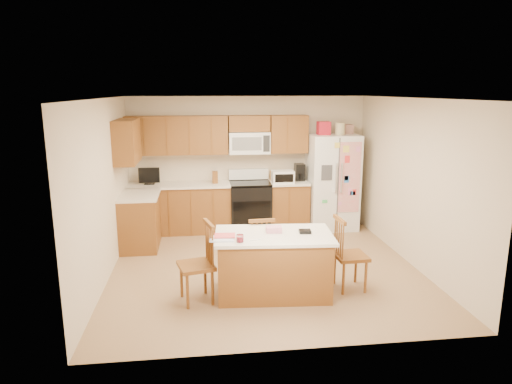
{
  "coord_description": "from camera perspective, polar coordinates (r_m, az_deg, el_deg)",
  "views": [
    {
      "loc": [
        -0.92,
        -6.39,
        2.62
      ],
      "look_at": [
        -0.08,
        0.35,
        1.09
      ],
      "focal_mm": 32.0,
      "sensor_mm": 36.0,
      "label": 1
    }
  ],
  "objects": [
    {
      "name": "stove",
      "position": [
        8.65,
        -0.75,
        -1.66
      ],
      "size": [
        0.76,
        0.65,
        1.13
      ],
      "color": "black",
      "rests_on": "ground"
    },
    {
      "name": "ground",
      "position": [
        6.97,
        1.05,
        -9.37
      ],
      "size": [
        4.5,
        4.5,
        0.0
      ],
      "primitive_type": "plane",
      "color": "#87694C",
      "rests_on": "ground"
    },
    {
      "name": "windsor_chair_right",
      "position": [
        6.23,
        11.51,
        -7.76
      ],
      "size": [
        0.42,
        0.44,
        0.99
      ],
      "color": "brown",
      "rests_on": "ground"
    },
    {
      "name": "windsor_chair_left",
      "position": [
        5.81,
        -7.24,
        -9.0
      ],
      "size": [
        0.51,
        0.53,
        1.02
      ],
      "color": "brown",
      "rests_on": "ground"
    },
    {
      "name": "room_shell",
      "position": [
        6.57,
        1.1,
        2.36
      ],
      "size": [
        4.6,
        4.6,
        2.52
      ],
      "color": "beige",
      "rests_on": "ground"
    },
    {
      "name": "cabinetry",
      "position": [
        8.36,
        -7.36,
        0.83
      ],
      "size": [
        3.36,
        1.56,
        2.15
      ],
      "color": "brown",
      "rests_on": "ground"
    },
    {
      "name": "refrigerator",
      "position": [
        8.8,
        9.5,
        1.4
      ],
      "size": [
        0.9,
        0.79,
        2.04
      ],
      "color": "white",
      "rests_on": "ground"
    },
    {
      "name": "island",
      "position": [
        5.98,
        2.19,
        -8.93
      ],
      "size": [
        1.6,
        0.98,
        0.91
      ],
      "color": "brown",
      "rests_on": "ground"
    },
    {
      "name": "windsor_chair_back",
      "position": [
        6.5,
        0.49,
        -7.07
      ],
      "size": [
        0.41,
        0.39,
        0.89
      ],
      "color": "brown",
      "rests_on": "ground"
    }
  ]
}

